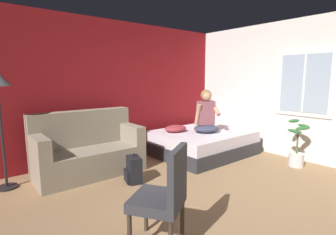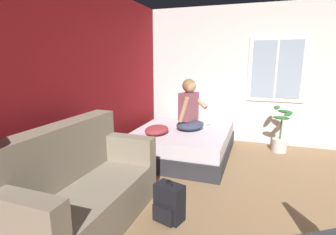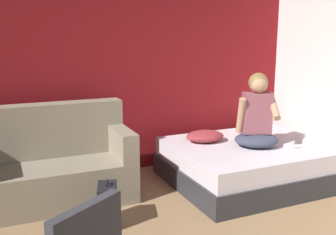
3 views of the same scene
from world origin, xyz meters
name	(u,v)px [view 3 (image 3 of 3)]	position (x,y,z in m)	size (l,w,h in m)	color
wall_back_accent	(116,69)	(0.00, 3.01, 1.35)	(10.04, 0.16, 2.70)	maroon
bed	(250,163)	(1.35, 1.89, 0.24)	(1.94, 1.60, 0.48)	#2D2D33
couch	(51,166)	(-0.96, 2.32, 0.39)	(1.71, 0.84, 1.04)	gray
person_seated	(257,117)	(1.34, 1.79, 0.84)	(0.65, 0.60, 0.88)	#383D51
backpack	(107,206)	(-0.58, 1.50, 0.19)	(0.30, 0.34, 0.46)	black
throw_pillow	(205,136)	(0.89, 2.21, 0.55)	(0.48, 0.36, 0.14)	#993338
cell_phone	(297,147)	(1.74, 1.52, 0.48)	(0.07, 0.14, 0.01)	#B7B7BC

